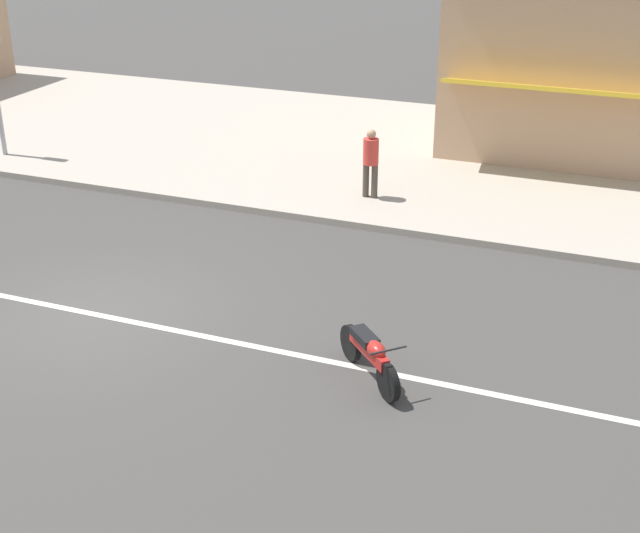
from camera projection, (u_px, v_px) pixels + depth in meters
ground_plane at (95, 315)px, 14.90m from camera, size 160.00×160.00×0.00m
lane_centre_stripe at (95, 314)px, 14.90m from camera, size 50.40×0.14×0.01m
kerb_strip at (318, 145)px, 23.48m from camera, size 68.00×10.00×0.15m
motorcycle_1 at (370, 354)px, 12.88m from camera, size 1.33×1.34×0.80m
pedestrian_by_shop at (371, 158)px, 19.30m from camera, size 0.34×0.34×1.53m
shopfront_mid_block at (573, 50)px, 22.24m from camera, size 5.81×5.54×4.91m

